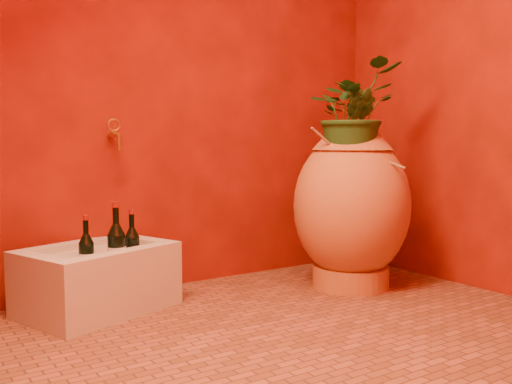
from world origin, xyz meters
TOP-DOWN VIEW (x-y plane):
  - floor at (0.00, 0.00)m, footprint 2.50×2.50m
  - wall_back at (0.00, 1.00)m, footprint 2.50×0.02m
  - wall_right at (1.25, 0.00)m, footprint 0.02×2.00m
  - amphora at (0.68, 0.42)m, footprint 0.80×0.80m
  - stone_basin at (-0.62, 0.75)m, footprint 0.78×0.67m
  - wine_bottle_a at (-0.56, 0.67)m, footprint 0.09×0.09m
  - wine_bottle_b at (-0.46, 0.72)m, footprint 0.08×0.08m
  - wine_bottle_c at (-0.69, 0.71)m, footprint 0.07×0.07m
  - wall_tap at (-0.46, 0.92)m, footprint 0.07×0.15m
  - plant_main at (0.65, 0.39)m, footprint 0.54×0.48m
  - plant_side at (0.64, 0.35)m, footprint 0.27×0.27m

SIDE VIEW (x-z plane):
  - floor at x=0.00m, z-range 0.00..0.00m
  - stone_basin at x=-0.62m, z-range -0.01..0.30m
  - wine_bottle_c at x=-0.69m, z-range 0.13..0.42m
  - wine_bottle_b at x=-0.46m, z-range 0.13..0.43m
  - wine_bottle_a at x=-0.56m, z-range 0.12..0.47m
  - amphora at x=0.68m, z-range 0.00..0.91m
  - wall_tap at x=-0.46m, z-range 0.76..0.92m
  - plant_side at x=0.64m, z-range 0.70..1.08m
  - plant_main at x=0.65m, z-range 0.68..1.23m
  - wall_back at x=0.00m, z-range 0.00..2.50m
  - wall_right at x=1.25m, z-range 0.00..2.50m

